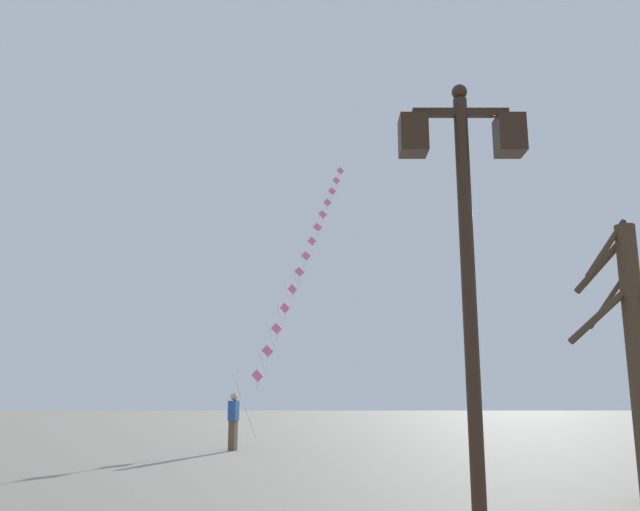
{
  "coord_description": "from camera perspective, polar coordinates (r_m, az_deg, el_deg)",
  "views": [
    {
      "loc": [
        0.87,
        -0.2,
        1.5
      ],
      "look_at": [
        0.75,
        24.91,
        6.96
      ],
      "focal_mm": 37.39,
      "sensor_mm": 36.0,
      "label": 1
    }
  ],
  "objects": [
    {
      "name": "twin_lantern_lamp_post",
      "position": [
        6.77,
        12.61,
        3.07
      ],
      "size": [
        1.27,
        0.28,
        4.7
      ],
      "color": "black",
      "rests_on": "ground_plane"
    },
    {
      "name": "bare_tree",
      "position": [
        11.5,
        25.68,
        -7.13
      ],
      "size": [
        2.0,
        2.01,
        4.35
      ],
      "color": "#423323",
      "rests_on": "ground_plane"
    },
    {
      "name": "kite_train",
      "position": [
        30.86,
        -0.98,
        -0.13
      ],
      "size": [
        4.31,
        15.38,
        14.94
      ],
      "color": "brown",
      "rests_on": "ground_plane"
    },
    {
      "name": "ground_plane",
      "position": [
        20.27,
        -2.29,
        -16.5
      ],
      "size": [
        160.0,
        160.0,
        0.0
      ],
      "primitive_type": "plane",
      "color": "gray"
    },
    {
      "name": "kite_flyer",
      "position": [
        21.14,
        -7.14,
        -13.79
      ],
      "size": [
        0.32,
        0.63,
        1.71
      ],
      "rotation": [
        0.0,
        0.0,
        1.35
      ],
      "color": "brown",
      "rests_on": "ground_plane"
    }
  ]
}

